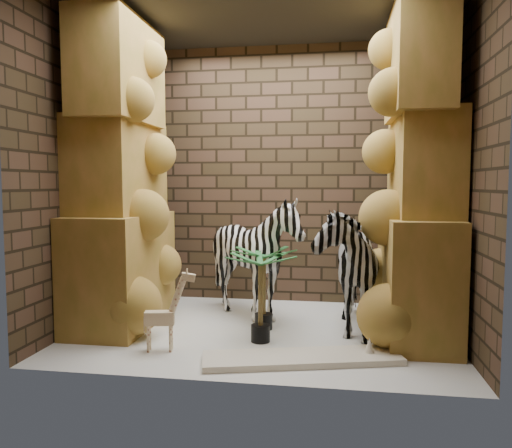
% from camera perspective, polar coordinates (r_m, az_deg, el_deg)
% --- Properties ---
extents(floor, '(3.50, 3.50, 0.00)m').
position_cam_1_polar(floor, '(4.80, 0.57, -12.24)').
color(floor, silver).
rests_on(floor, ground).
extents(ceiling, '(3.50, 3.50, 0.00)m').
position_cam_1_polar(ceiling, '(4.87, 0.60, 23.89)').
color(ceiling, '#272520').
rests_on(ceiling, ground).
extents(wall_back, '(3.50, 0.00, 3.50)m').
position_cam_1_polar(wall_back, '(5.84, 2.36, 5.67)').
color(wall_back, '#352918').
rests_on(wall_back, ground).
extents(wall_front, '(3.50, 0.00, 3.50)m').
position_cam_1_polar(wall_front, '(3.37, -2.50, 6.43)').
color(wall_front, '#352918').
rests_on(wall_front, ground).
extents(wall_left, '(0.00, 3.00, 3.00)m').
position_cam_1_polar(wall_left, '(5.15, -19.16, 5.55)').
color(wall_left, '#352918').
rests_on(wall_left, ground).
extents(wall_right, '(0.00, 3.00, 3.00)m').
position_cam_1_polar(wall_right, '(4.68, 22.43, 5.58)').
color(wall_right, '#352918').
rests_on(wall_right, ground).
extents(rock_pillar_left, '(0.68, 1.30, 3.00)m').
position_cam_1_polar(rock_pillar_left, '(5.00, -15.59, 5.68)').
color(rock_pillar_left, '#B98342').
rests_on(rock_pillar_left, floor).
extents(rock_pillar_right, '(0.58, 1.25, 3.00)m').
position_cam_1_polar(rock_pillar_right, '(4.61, 18.42, 5.71)').
color(rock_pillar_right, '#B98342').
rests_on(rock_pillar_right, floor).
extents(zebra_right, '(0.70, 1.22, 1.41)m').
position_cam_1_polar(zebra_right, '(4.79, 10.15, -3.74)').
color(zebra_right, white).
rests_on(zebra_right, floor).
extents(zebra_left, '(1.10, 1.33, 1.15)m').
position_cam_1_polar(zebra_left, '(5.10, -0.08, -4.62)').
color(zebra_left, white).
rests_on(zebra_left, floor).
extents(giraffe_toy, '(0.38, 0.20, 0.71)m').
position_cam_1_polar(giraffe_toy, '(4.23, -11.12, -9.64)').
color(giraffe_toy, beige).
rests_on(giraffe_toy, floor).
extents(palm_front, '(0.36, 0.36, 0.80)m').
position_cam_1_polar(palm_front, '(4.76, 0.89, -7.42)').
color(palm_front, '#194222').
rests_on(palm_front, floor).
extents(palm_back, '(0.36, 0.36, 0.80)m').
position_cam_1_polar(palm_back, '(4.38, 0.53, -8.50)').
color(palm_back, '#194222').
rests_on(palm_back, floor).
extents(surfboard, '(1.61, 0.77, 0.05)m').
position_cam_1_polar(surfboard, '(4.04, 5.34, -15.21)').
color(surfboard, beige).
rests_on(surfboard, floor).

